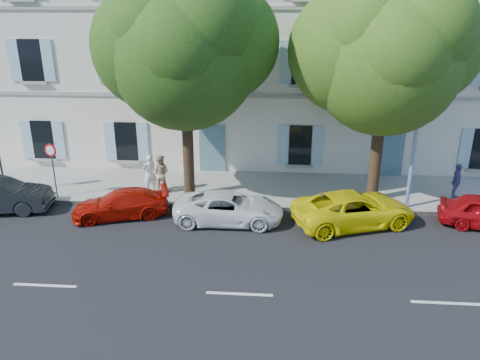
# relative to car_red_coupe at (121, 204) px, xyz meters

# --- Properties ---
(ground) EXTENTS (90.00, 90.00, 0.00)m
(ground) POSITION_rel_car_red_coupe_xyz_m (5.22, -1.12, -0.56)
(ground) COLOR black
(sidewalk) EXTENTS (36.00, 4.50, 0.15)m
(sidewalk) POSITION_rel_car_red_coupe_xyz_m (5.22, 3.33, -0.48)
(sidewalk) COLOR #A09E96
(sidewalk) RESTS_ON ground
(kerb) EXTENTS (36.00, 0.16, 0.16)m
(kerb) POSITION_rel_car_red_coupe_xyz_m (5.22, 1.16, -0.48)
(kerb) COLOR #9E998E
(kerb) RESTS_ON ground
(building) EXTENTS (28.00, 7.00, 12.00)m
(building) POSITION_rel_car_red_coupe_xyz_m (5.22, 9.08, 5.44)
(building) COLOR silver
(building) RESTS_ON ground
(car_red_coupe) EXTENTS (4.13, 2.63, 1.12)m
(car_red_coupe) POSITION_rel_car_red_coupe_xyz_m (0.00, 0.00, 0.00)
(car_red_coupe) COLOR #AC0F04
(car_red_coupe) RESTS_ON ground
(car_white_coupe) EXTENTS (4.32, 2.02, 1.20)m
(car_white_coupe) POSITION_rel_car_red_coupe_xyz_m (4.41, -0.15, 0.04)
(car_white_coupe) COLOR white
(car_white_coupe) RESTS_ON ground
(car_yellow_supercar) EXTENTS (5.23, 3.64, 1.33)m
(car_yellow_supercar) POSITION_rel_car_red_coupe_xyz_m (9.28, -0.05, 0.11)
(car_yellow_supercar) COLOR yellow
(car_yellow_supercar) RESTS_ON ground
(tree_left) EXTENTS (6.03, 6.03, 9.35)m
(tree_left) POSITION_rel_car_red_coupe_xyz_m (2.43, 2.16, 5.61)
(tree_left) COLOR #3A2819
(tree_left) RESTS_ON sidewalk
(tree_right) EXTENTS (5.98, 5.98, 9.21)m
(tree_right) POSITION_rel_car_red_coupe_xyz_m (10.44, 2.28, 5.50)
(tree_right) COLOR #3A2819
(tree_right) RESTS_ON sidewalk
(road_sign) EXTENTS (0.56, 0.17, 2.44)m
(road_sign) POSITION_rel_car_red_coupe_xyz_m (-3.37, 1.47, 1.35)
(road_sign) COLOR #383A3D
(road_sign) RESTS_ON sidewalk
(street_lamp) EXTENTS (0.30, 1.67, 7.83)m
(street_lamp) POSITION_rel_car_red_coupe_xyz_m (11.74, 1.38, 4.03)
(street_lamp) COLOR #7293BF
(street_lamp) RESTS_ON sidewalk
(pedestrian_a) EXTENTS (0.76, 0.73, 1.74)m
(pedestrian_a) POSITION_rel_car_red_coupe_xyz_m (0.59, 2.44, 0.46)
(pedestrian_a) COLOR white
(pedestrian_a) RESTS_ON sidewalk
(pedestrian_b) EXTENTS (0.87, 0.69, 1.74)m
(pedestrian_b) POSITION_rel_car_red_coupe_xyz_m (1.07, 2.48, 0.46)
(pedestrian_b) COLOR tan
(pedestrian_b) RESTS_ON sidewalk
(pedestrian_c) EXTENTS (0.63, 1.00, 1.59)m
(pedestrian_c) POSITION_rel_car_red_coupe_xyz_m (14.04, 2.60, 0.39)
(pedestrian_c) COLOR #545296
(pedestrian_c) RESTS_ON sidewalk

